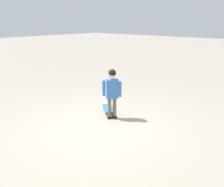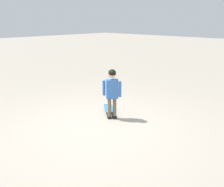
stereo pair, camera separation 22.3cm
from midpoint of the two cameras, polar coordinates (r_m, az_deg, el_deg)
The scene contains 3 objects.
ground_plane at distance 4.81m, azimuth -4.05°, elevation -8.06°, with size 50.00×50.00×0.00m, color #9E9384.
child_person at distance 5.05m, azimuth -1.27°, elevation 1.15°, with size 0.37×0.28×1.06m.
skateboard at distance 5.65m, azimuth -2.10°, elevation -3.49°, with size 0.55×0.50×0.07m.
Camera 1 is at (-3.03, 3.13, 2.02)m, focal length 39.51 mm.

